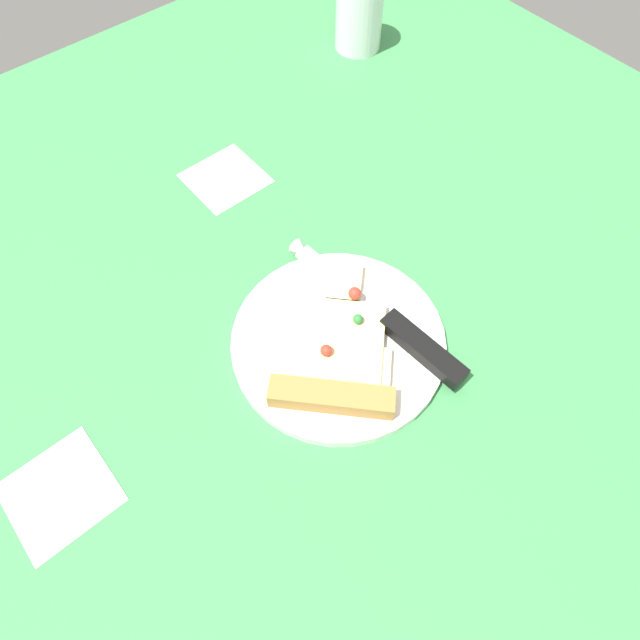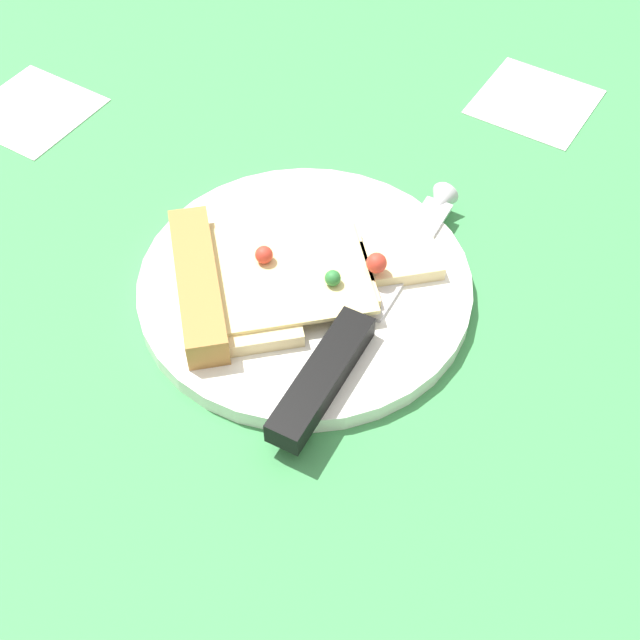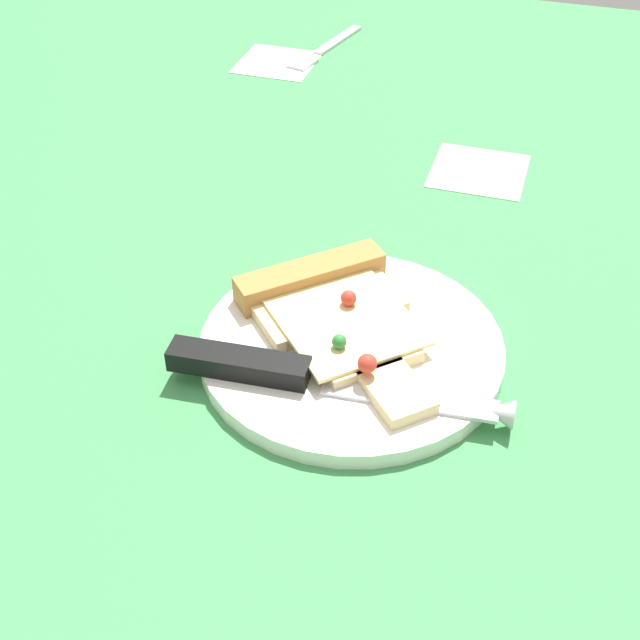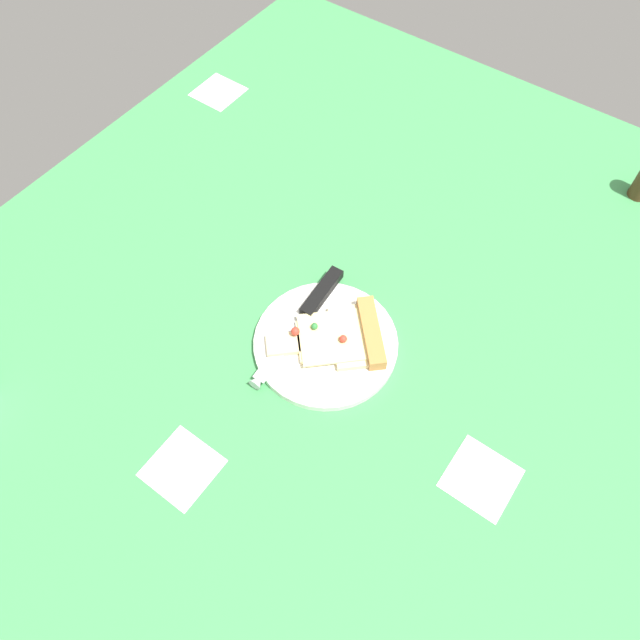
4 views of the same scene
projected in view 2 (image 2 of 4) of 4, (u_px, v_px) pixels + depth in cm
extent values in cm
cube|color=#3D8C4C|center=(172.00, 314.00, 60.30)|extent=(143.66, 143.66, 3.00)
cube|color=white|center=(33.00, 112.00, 72.03)|extent=(9.00, 9.00, 0.20)
cube|color=white|center=(534.00, 103.00, 72.75)|extent=(9.00, 9.00, 0.20)
cylinder|color=white|center=(305.00, 286.00, 59.07)|extent=(22.27, 22.27, 1.28)
cube|color=beige|center=(245.00, 283.00, 57.70)|extent=(11.90, 12.13, 1.00)
cube|color=beige|center=(327.00, 272.00, 58.36)|extent=(9.01, 9.08, 1.00)
cube|color=beige|center=(400.00, 261.00, 58.97)|extent=(6.26, 6.18, 1.00)
cube|color=#EDD88C|center=(290.00, 270.00, 57.56)|extent=(13.59, 13.55, 0.30)
cube|color=#B27A3D|center=(198.00, 284.00, 56.87)|extent=(10.10, 10.53, 2.20)
sphere|color=red|center=(264.00, 255.00, 57.42)|extent=(1.18, 1.18, 1.18)
sphere|color=red|center=(376.00, 263.00, 56.84)|extent=(1.36, 1.36, 1.36)
sphere|color=#2D7A38|center=(333.00, 278.00, 56.22)|extent=(1.05, 1.05, 1.05)
cube|color=silver|center=(405.00, 256.00, 59.75)|extent=(2.84, 12.11, 0.30)
cone|color=silver|center=(440.00, 202.00, 63.10)|extent=(2.14, 2.14, 2.00)
cube|color=black|center=(322.00, 378.00, 52.56)|extent=(2.89, 10.13, 1.60)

